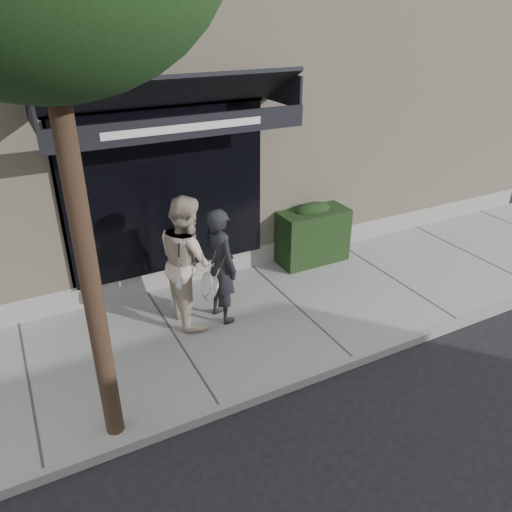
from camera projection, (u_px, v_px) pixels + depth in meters
ground at (295, 311)px, 8.09m from camera, size 80.00×80.00×0.00m
sidewalk at (295, 308)px, 8.06m from camera, size 20.00×3.00×0.12m
curb at (354, 362)px, 6.83m from camera, size 20.00×0.10×0.14m
building_facade at (179, 93)px, 10.78m from camera, size 14.30×8.04×5.64m
hedge at (311, 233)px, 9.24m from camera, size 1.30×0.70×1.14m
pedestrian_front at (220, 266)px, 7.32m from camera, size 0.72×0.81×1.79m
pedestrian_back at (188, 261)px, 7.26m from camera, size 0.78×0.99×1.99m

